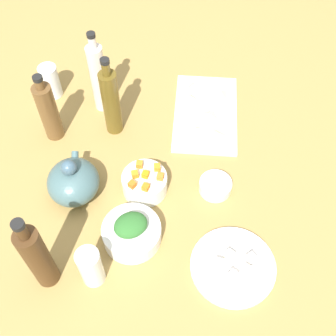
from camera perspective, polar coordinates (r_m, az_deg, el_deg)
tabletop at (r=128.55cm, az=0.00°, el=-1.66°), size 190.00×190.00×3.00cm
cutting_board at (r=142.77cm, az=4.95°, el=7.15°), size 34.99×23.32×1.00cm
plate_tofu at (r=114.94cm, az=8.52°, el=-12.65°), size 21.95×21.95×1.20cm
bowl_greens at (r=115.64cm, az=-4.77°, el=-8.54°), size 15.53×15.53×5.37cm
bowl_carrots at (r=122.81cm, az=-3.08°, el=-2.01°), size 12.73×12.73×6.07cm
bowl_small_side at (r=124.37cm, az=6.23°, el=-2.37°), size 9.27×9.27×3.51cm
teapot at (r=122.91cm, az=-12.34°, el=-1.72°), size 16.80×14.46×14.32cm
bottle_0 at (r=106.36cm, az=-16.79°, el=-11.12°), size 5.68×5.68×28.78cm
bottle_1 at (r=137.92cm, az=-9.12°, el=11.65°), size 5.03×5.03×29.11cm
bottle_2 at (r=130.87cm, az=-7.50°, el=8.63°), size 5.26×5.26×28.17cm
bottle_3 at (r=134.06cm, az=-15.44°, el=7.20°), size 5.63×5.63×24.22cm
drinking_glass_0 at (r=150.06cm, az=-15.17°, el=10.94°), size 6.02×6.02×11.51cm
drinking_glass_1 at (r=108.89cm, az=-10.11°, el=-12.66°), size 5.83×5.83×13.04cm
carrot_cube_0 at (r=119.69cm, az=-2.98°, el=-0.86°), size 2.30×2.30×1.80cm
carrot_cube_1 at (r=119.92cm, az=-4.37°, el=-0.83°), size 2.14×2.14×1.80cm
carrot_cube_2 at (r=120.93cm, az=-1.44°, el=0.08°), size 1.86×1.86×1.80cm
carrot_cube_3 at (r=121.59cm, az=-3.77°, el=0.37°), size 1.99×1.99×1.80cm
carrot_cube_4 at (r=117.40cm, az=-2.95°, el=-2.53°), size 2.37×2.37×1.80cm
carrot_cube_5 at (r=118.11cm, az=-4.73°, el=-2.17°), size 2.54×2.54×1.80cm
carrot_cube_6 at (r=119.14cm, az=-1.02°, el=-1.14°), size 2.19×2.19×1.80cm
chopped_greens_mound at (r=111.50cm, az=-4.93°, el=-7.47°), size 10.30×11.03×3.96cm
tofu_cube_0 at (r=114.17cm, az=8.08°, el=-11.24°), size 3.09×3.09×2.20cm
tofu_cube_1 at (r=112.18cm, az=8.55°, el=-13.78°), size 3.10×3.10×2.20cm
tofu_cube_2 at (r=114.73cm, az=10.88°, el=-11.54°), size 3.05×3.05×2.20cm
tofu_cube_3 at (r=113.25cm, az=10.38°, el=-13.08°), size 2.96×2.96×2.20cm
tofu_cube_4 at (r=112.92cm, az=6.75°, el=-12.36°), size 2.72×2.72×2.20cm
dumpling_0 at (r=135.10cm, az=6.26°, el=4.40°), size 5.27×5.98×2.32cm
dumpling_1 at (r=146.58cm, az=6.81°, el=9.62°), size 7.84×7.78×2.83cm
dumpling_2 at (r=139.89cm, az=5.36°, el=6.85°), size 7.79×7.63×2.39cm
dumpling_3 at (r=135.73cm, az=3.81°, el=4.96°), size 7.19×7.27×2.25cm
dumpling_4 at (r=147.96cm, az=3.54°, el=10.56°), size 6.01×6.05×3.07cm
dumpling_5 at (r=144.10cm, az=2.94°, el=9.06°), size 6.44×6.82×3.02cm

